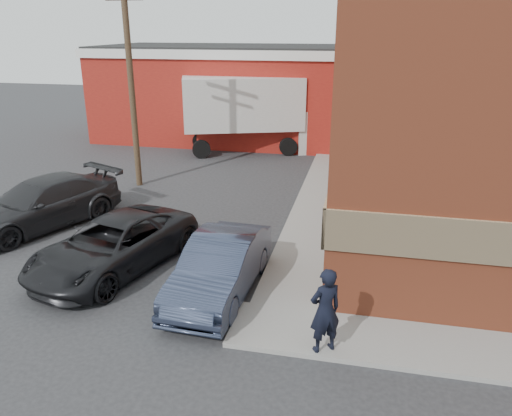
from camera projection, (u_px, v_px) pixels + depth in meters
The scene contains 9 objects.
ground at pixel (262, 308), 12.59m from camera, with size 90.00×90.00×0.00m, color #28282B.
sidewalk_west at pixel (320, 196), 20.70m from camera, with size 1.80×18.00×0.12m, color gray.
warehouse at pixel (234, 92), 31.19m from camera, with size 16.30×8.30×5.60m.
utility_pole at pixel (130, 76), 20.74m from camera, with size 2.00×0.26×9.00m.
man at pixel (325, 310), 10.46m from camera, with size 0.71×0.46×1.94m, color black.
sedan at pixel (220, 267), 13.03m from camera, with size 1.65×4.72×1.56m, color #2D354B.
suv_a at pixel (114, 245), 14.39m from camera, with size 2.52×5.47×1.52m, color black.
suv_b at pixel (41, 204), 17.48m from camera, with size 2.35×5.78×1.68m, color #28282A.
box_truck at pixel (258, 109), 27.43m from camera, with size 8.73×5.12×4.14m.
Camera 1 is at (2.24, -10.73, 6.70)m, focal length 35.00 mm.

